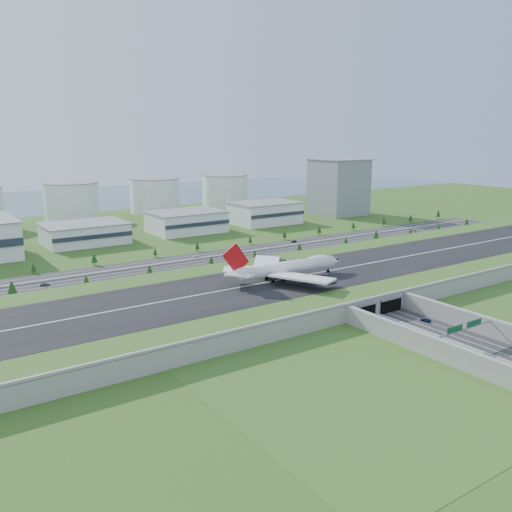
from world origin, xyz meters
TOP-DOWN VIEW (x-y plane):
  - ground at (0.00, 0.00)m, footprint 1200.00×1200.00m
  - airfield_deck at (0.00, -0.09)m, footprint 520.00×100.00m
  - underpass_road at (0.00, -99.42)m, footprint 38.80×120.40m
  - sign_gantry_near at (0.00, -95.04)m, footprint 38.70×0.70m
  - north_expressway at (0.00, 95.00)m, footprint 560.00×36.00m
  - tree_row at (15.39, 95.61)m, footprint 504.31×48.60m
  - hangar_mid_a at (-60.00, 190.00)m, footprint 58.00×42.00m
  - hangar_mid_b at (25.00, 190.00)m, footprint 58.00×42.00m
  - hangar_mid_c at (105.00, 190.00)m, footprint 58.00×42.00m
  - office_tower at (200.00, 195.00)m, footprint 46.00×46.00m
  - fuel_tank_b at (-35.00, 310.00)m, footprint 50.00×50.00m
  - fuel_tank_c at (50.00, 310.00)m, footprint 50.00×50.00m
  - fuel_tank_d at (135.00, 310.00)m, footprint 50.00×50.00m
  - bay_water at (0.00, 480.00)m, footprint 1200.00×260.00m
  - boeing_747 at (-14.56, 0.05)m, footprint 70.83×66.69m
  - car_0 at (-9.58, -85.15)m, footprint 3.84×5.29m
  - car_1 at (-11.79, -116.82)m, footprint 2.34×4.82m
  - car_2 at (11.37, -67.95)m, footprint 3.20×5.16m
  - car_4 at (-114.02, 85.91)m, footprint 5.24×2.67m
  - car_5 at (72.15, 104.27)m, footprint 4.48×1.70m
  - car_6 at (186.41, 85.04)m, footprint 5.87×4.36m
  - car_7 at (-13.87, 100.88)m, footprint 5.26×3.46m

SIDE VIEW (x-z plane):
  - ground at x=0.00m, z-range 0.00..0.00m
  - bay_water at x=0.00m, z-range 0.00..0.06m
  - north_expressway at x=0.00m, z-range 0.00..0.12m
  - car_2 at x=11.37m, z-range 0.12..1.45m
  - car_7 at x=-13.87m, z-range 0.12..1.54m
  - car_5 at x=72.15m, z-range 0.12..1.58m
  - car_6 at x=186.41m, z-range 0.12..1.60m
  - car_1 at x=-11.79m, z-range 0.12..1.64m
  - car_0 at x=-9.58m, z-range 0.12..1.79m
  - car_4 at x=-114.02m, z-range 0.12..1.83m
  - underpass_road at x=0.00m, z-range -0.57..7.43m
  - airfield_deck at x=0.00m, z-range -0.48..8.72m
  - tree_row at x=15.39m, z-range 0.34..8.72m
  - sign_gantry_near at x=0.00m, z-range 2.05..11.85m
  - hangar_mid_a at x=-60.00m, z-range 0.00..15.00m
  - hangar_mid_b at x=25.00m, z-range 0.00..17.00m
  - hangar_mid_c at x=105.00m, z-range 0.00..19.00m
  - boeing_747 at x=-14.56m, z-range 3.25..25.15m
  - fuel_tank_b at x=-35.00m, z-range 0.00..35.00m
  - fuel_tank_c at x=50.00m, z-range 0.00..35.00m
  - fuel_tank_d at x=135.00m, z-range 0.00..35.00m
  - office_tower at x=200.00m, z-range 0.00..55.00m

